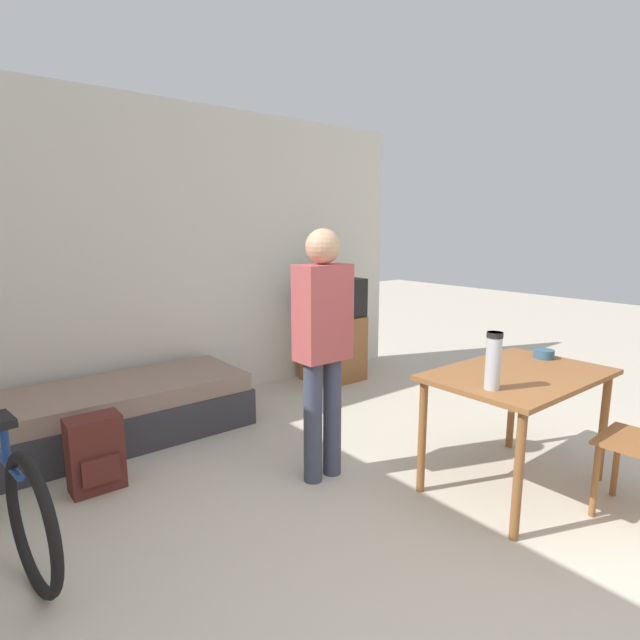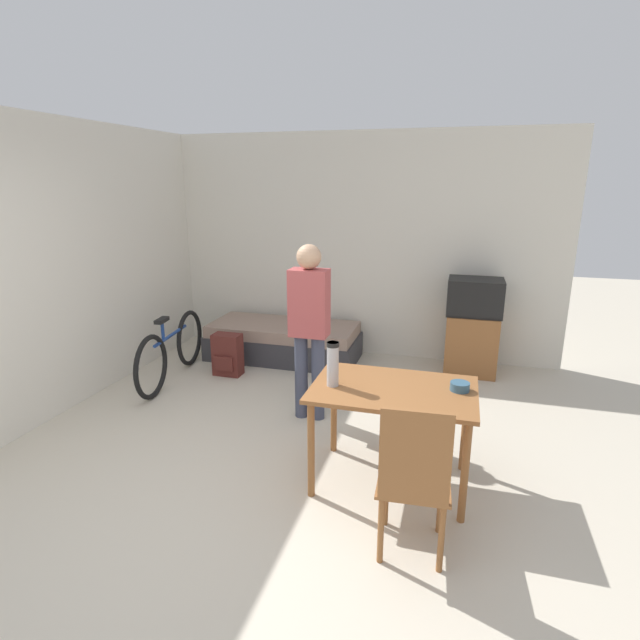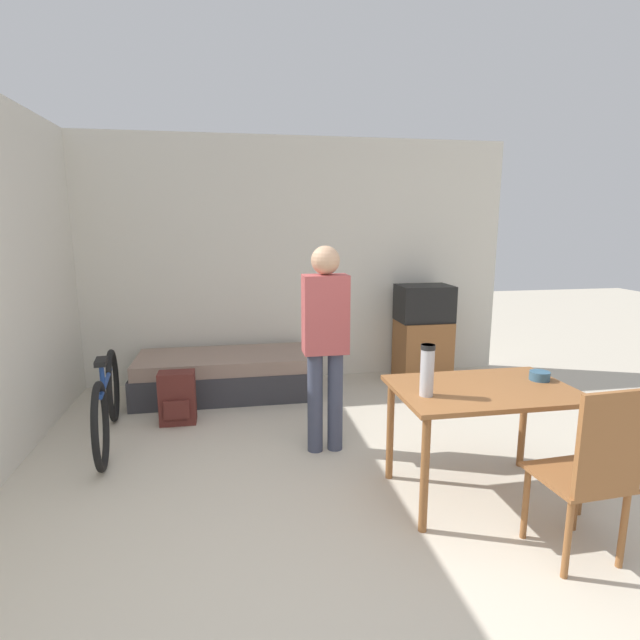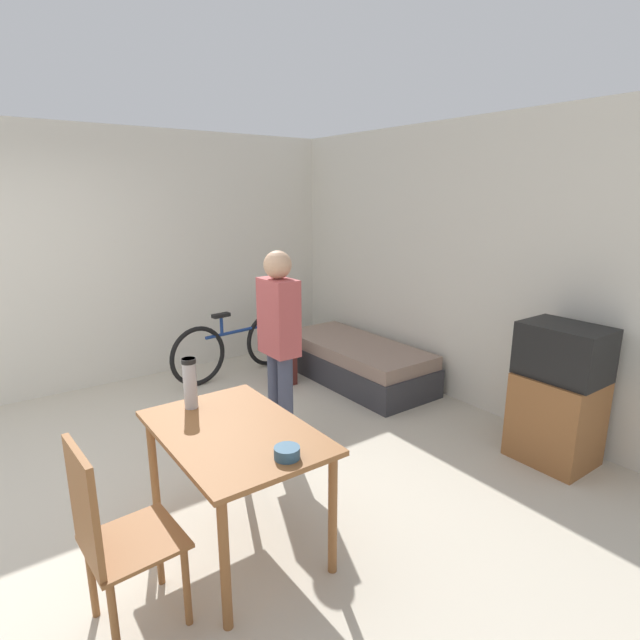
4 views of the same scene
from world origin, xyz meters
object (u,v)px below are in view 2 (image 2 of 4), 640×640
tv (472,327)px  wooden_chair (414,476)px  dining_table (393,400)px  thermos_flask (333,362)px  backpack (228,355)px  daybed (284,341)px  person_standing (309,321)px  mate_bowl (460,386)px  bicycle (172,350)px

tv → wooden_chair: (-0.34, -3.17, 0.01)m
tv → dining_table: (-0.57, -2.43, 0.11)m
thermos_flask → backpack: 2.45m
daybed → thermos_flask: (1.23, -2.37, 0.70)m
person_standing → dining_table: bearing=-43.9°
daybed → wooden_chair: wooden_chair is taller
dining_table → person_standing: bearing=136.1°
dining_table → wooden_chair: (0.22, -0.74, -0.10)m
wooden_chair → mate_bowl: bearing=74.9°
bicycle → backpack: 0.61m
wooden_chair → backpack: (-2.30, 2.33, -0.31)m
bicycle → backpack: bicycle is taller
dining_table → thermos_flask: size_ratio=3.56×
mate_bowl → thermos_flask: bearing=-169.9°
wooden_chair → thermos_flask: thermos_flask is taller
thermos_flask → wooden_chair: bearing=-45.8°
tv → backpack: 2.79m
bicycle → mate_bowl: (3.03, -1.22, 0.44)m
dining_table → bicycle: bearing=153.4°
dining_table → tv: bearing=76.9°
tv → bicycle: bearing=-160.2°
person_standing → backpack: person_standing is taller
wooden_chair → bicycle: (-2.81, 2.03, -0.21)m
thermos_flask → person_standing: bearing=116.3°
wooden_chair → bicycle: size_ratio=0.61×
daybed → dining_table: bearing=-54.2°
mate_bowl → backpack: bearing=148.9°
tv → backpack: bearing=-162.3°
tv → dining_table: bearing=-103.1°
tv → thermos_flask: bearing=-111.4°
wooden_chair → thermos_flask: (-0.64, 0.66, 0.37)m
mate_bowl → backpack: mate_bowl is taller
bicycle → thermos_flask: size_ratio=5.07×
person_standing → mate_bowl: 1.53m
backpack → bicycle: bearing=-150.2°
wooden_chair → tv: bearing=83.8°
daybed → tv: bearing=3.7°
mate_bowl → dining_table: bearing=-170.3°
tv → mate_bowl: bearing=-93.0°
dining_table → backpack: size_ratio=2.38×
daybed → dining_table: 2.86m
daybed → tv: size_ratio=1.68×
dining_table → person_standing: (-0.87, 0.84, 0.29)m
thermos_flask → daybed: bearing=117.5°
daybed → tv: tv is taller
daybed → thermos_flask: 2.76m
dining_table → person_standing: person_standing is taller
tv → bicycle: size_ratio=0.67×
tv → dining_table: size_ratio=0.96×
wooden_chair → backpack: wooden_chair is taller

